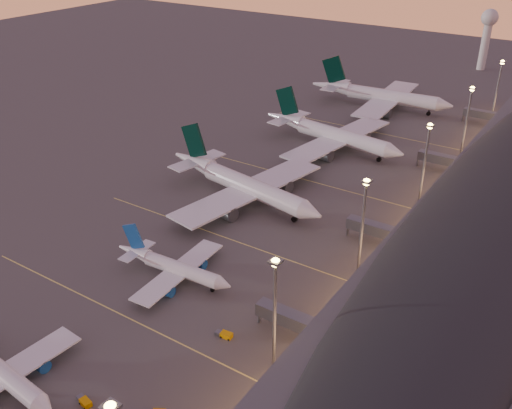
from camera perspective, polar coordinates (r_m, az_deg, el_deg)
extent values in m
plane|color=#464341|center=(136.02, -11.41, -9.82)|extent=(700.00, 700.00, 0.00)
cylinder|color=silver|center=(121.42, -23.71, -15.43)|extent=(21.79, 5.22, 3.67)
cone|color=silver|center=(112.90, -20.31, -18.53)|extent=(3.74, 3.92, 3.67)
cube|color=silver|center=(122.57, -23.91, -15.41)|extent=(8.49, 31.31, 0.40)
cylinder|color=navy|center=(124.96, -20.92, -14.53)|extent=(5.06, 3.10, 2.76)
cylinder|color=black|center=(116.95, -21.09, -18.52)|extent=(0.31, 0.31, 1.45)
cylinder|color=black|center=(125.04, -22.88, -15.36)|extent=(0.31, 0.31, 1.45)
cylinder|color=black|center=(125.18, -22.86, -15.43)|extent=(1.07, 0.72, 1.03)
cylinder|color=silver|center=(140.46, -7.40, -6.50)|extent=(21.08, 4.79, 3.56)
cone|color=silver|center=(134.53, -3.22, -8.01)|extent=(3.58, 3.75, 3.56)
cone|color=silver|center=(148.70, -12.11, -4.61)|extent=(9.64, 4.11, 3.56)
cube|color=silver|center=(141.34, -7.72, -6.59)|extent=(7.83, 30.29, 0.39)
cylinder|color=navy|center=(145.96, -5.91, -5.81)|extent=(4.87, 2.94, 2.67)
cylinder|color=navy|center=(137.55, -9.12, -8.40)|extent=(4.87, 2.94, 2.67)
cube|color=navy|center=(146.04, -12.15, -3.13)|extent=(6.54, 0.92, 7.72)
cube|color=silver|center=(147.74, -11.80, -4.56)|extent=(4.00, 10.97, 0.25)
cylinder|color=black|center=(137.54, -4.37, -8.43)|extent=(0.30, 0.30, 1.41)
cylinder|color=black|center=(137.66, -4.37, -8.49)|extent=(1.03, 0.68, 1.00)
cylinder|color=black|center=(144.33, -7.29, -6.64)|extent=(0.30, 0.30, 1.41)
cylinder|color=black|center=(144.45, -7.28, -6.71)|extent=(1.03, 0.68, 1.00)
cylinder|color=black|center=(141.18, -8.50, -7.61)|extent=(0.30, 0.30, 1.41)
cylinder|color=black|center=(141.30, -8.49, -7.68)|extent=(1.03, 0.68, 1.00)
cylinder|color=silver|center=(173.26, -0.20, 1.60)|extent=(38.96, 12.41, 5.83)
cone|color=silver|center=(160.36, 5.60, -0.85)|extent=(7.13, 6.81, 5.83)
cone|color=silver|center=(191.55, -6.28, 4.33)|extent=(18.15, 8.75, 5.83)
cube|color=silver|center=(174.87, -0.64, 1.48)|extent=(20.76, 57.41, 0.64)
cylinder|color=#54575C|center=(183.18, 2.34, 2.06)|extent=(9.33, 5.81, 4.37)
cylinder|color=#54575C|center=(167.30, -3.28, -0.62)|extent=(9.33, 5.81, 4.37)
cube|color=black|center=(188.07, -6.22, 6.36)|extent=(11.47, 2.85, 12.93)
cube|color=silver|center=(189.72, -5.87, 4.40)|extent=(9.63, 21.05, 0.41)
cylinder|color=black|center=(165.67, 3.86, -1.38)|extent=(0.54, 0.54, 2.33)
cylinder|color=black|center=(165.84, 3.86, -1.48)|extent=(1.78, 1.29, 1.63)
cylinder|color=black|center=(179.64, -0.01, 1.15)|extent=(0.54, 0.54, 2.33)
cylinder|color=black|center=(179.79, -0.01, 1.05)|extent=(1.78, 1.29, 1.63)
cylinder|color=black|center=(174.46, -1.86, 0.28)|extent=(0.54, 0.54, 2.33)
cylinder|color=black|center=(174.62, -1.85, 0.17)|extent=(1.78, 1.29, 1.63)
cylinder|color=silver|center=(215.39, 8.65, 6.67)|extent=(38.53, 11.31, 5.76)
cone|color=silver|center=(205.09, 13.77, 5.06)|extent=(6.93, 6.60, 5.76)
cone|color=silver|center=(230.38, 2.92, 8.56)|extent=(17.87, 8.23, 5.76)
cube|color=silver|center=(216.69, 8.23, 6.55)|extent=(19.15, 56.71, 0.63)
cylinder|color=#54575C|center=(226.46, 10.22, 6.81)|extent=(9.15, 5.54, 4.32)
cylinder|color=#54575C|center=(207.35, 6.54, 5.08)|extent=(9.15, 5.54, 4.32)
cube|color=black|center=(227.52, 3.14, 10.28)|extent=(11.37, 2.53, 12.78)
cube|color=silver|center=(228.86, 3.34, 8.65)|extent=(9.03, 20.73, 0.40)
cylinder|color=black|center=(209.28, 12.19, 4.51)|extent=(0.52, 0.52, 2.30)
cylinder|color=black|center=(209.41, 12.18, 4.42)|extent=(1.74, 1.23, 1.61)
cylinder|color=black|center=(221.56, 8.51, 6.17)|extent=(0.52, 0.52, 2.30)
cylinder|color=black|center=(221.68, 8.50, 6.09)|extent=(1.74, 1.23, 1.61)
cylinder|color=black|center=(215.31, 7.29, 5.60)|extent=(0.52, 0.52, 2.30)
cylinder|color=black|center=(215.44, 7.28, 5.52)|extent=(1.74, 1.23, 1.61)
cylinder|color=silver|center=(265.60, 13.43, 10.39)|extent=(40.81, 8.66, 6.12)
cone|color=silver|center=(260.34, 18.40, 9.38)|extent=(6.90, 6.52, 6.12)
cone|color=silver|center=(274.67, 7.52, 11.65)|extent=(18.64, 7.26, 6.12)
cube|color=silver|center=(266.44, 13.00, 10.25)|extent=(15.45, 59.83, 0.67)
cylinder|color=#54575C|center=(278.68, 14.07, 10.46)|extent=(9.42, 5.16, 4.59)
cylinder|color=#54575C|center=(254.81, 12.30, 9.04)|extent=(9.42, 5.16, 4.59)
cube|color=black|center=(272.26, 7.80, 13.21)|extent=(12.11, 1.68, 13.59)
cube|color=silver|center=(273.62, 7.97, 11.76)|extent=(7.86, 21.68, 0.43)
cylinder|color=black|center=(262.88, 16.88, 8.79)|extent=(0.52, 0.52, 2.45)
cylinder|color=black|center=(262.99, 16.87, 8.71)|extent=(1.78, 1.18, 1.71)
cylinder|color=black|center=(271.67, 12.95, 9.88)|extent=(0.52, 0.52, 2.45)
cylinder|color=black|center=(271.78, 12.94, 9.81)|extent=(1.78, 1.18, 1.71)
cylinder|color=black|center=(263.84, 12.36, 9.41)|extent=(0.52, 0.52, 2.45)
cylinder|color=black|center=(263.96, 12.35, 9.34)|extent=(1.78, 1.18, 1.71)
cube|color=#47474B|center=(165.26, 23.25, -1.96)|extent=(40.00, 255.00, 12.00)
ellipsoid|color=black|center=(162.59, 23.64, -0.12)|extent=(39.00, 253.00, 10.92)
cube|color=#F09B59|center=(169.14, 16.62, -0.45)|extent=(0.40, 244.80, 8.00)
cube|color=#54575C|center=(122.67, 3.50, -11.34)|extent=(16.00, 3.20, 3.00)
cylinder|color=slate|center=(127.33, 0.31, -10.90)|extent=(0.70, 0.70, 4.40)
cube|color=#54575C|center=(156.70, 11.87, -2.40)|extent=(16.00, 3.20, 3.00)
cylinder|color=slate|center=(160.37, 9.17, -2.34)|extent=(0.70, 0.70, 4.40)
cube|color=#54575C|center=(205.94, 18.06, 4.36)|extent=(16.00, 3.20, 3.00)
cylinder|color=slate|center=(208.75, 15.89, 4.31)|extent=(0.70, 0.70, 4.40)
cube|color=#54575C|center=(257.45, 21.80, 8.37)|extent=(16.00, 3.20, 3.00)
cylinder|color=slate|center=(259.71, 20.01, 8.30)|extent=(0.70, 0.70, 4.40)
cube|color=slate|center=(79.21, -14.37, -19.02)|extent=(2.20, 2.20, 0.50)
sphere|color=#FFCB51|center=(79.36, -14.35, -19.12)|extent=(1.80, 1.80, 1.80)
cylinder|color=slate|center=(110.13, 1.86, -11.23)|extent=(0.70, 0.70, 25.00)
cube|color=slate|center=(102.60, 1.96, -5.72)|extent=(2.20, 2.20, 0.50)
sphere|color=#FFCB51|center=(102.71, 1.96, -5.81)|extent=(1.80, 1.80, 1.80)
cylinder|color=slate|center=(139.93, 10.55, -2.40)|extent=(0.70, 0.70, 25.00)
cube|color=slate|center=(134.08, 11.01, 2.29)|extent=(2.20, 2.20, 0.50)
sphere|color=#FFCB51|center=(134.16, 11.00, 2.22)|extent=(1.80, 1.80, 1.80)
cylinder|color=slate|center=(178.29, 16.47, 3.75)|extent=(0.70, 0.70, 25.00)
cube|color=slate|center=(173.74, 17.03, 7.57)|extent=(2.20, 2.20, 0.50)
sphere|color=#FFCB51|center=(173.80, 17.02, 7.51)|extent=(1.80, 1.80, 1.80)
cylinder|color=slate|center=(219.19, 20.28, 7.66)|extent=(0.70, 0.70, 25.00)
cube|color=slate|center=(215.50, 20.83, 10.82)|extent=(2.20, 2.20, 0.50)
sphere|color=#FFCB51|center=(215.56, 20.82, 10.77)|extent=(1.80, 1.80, 1.80)
cylinder|color=slate|center=(261.44, 22.91, 10.30)|extent=(0.70, 0.70, 25.00)
cube|color=slate|center=(258.36, 23.43, 12.97)|extent=(2.20, 2.20, 0.50)
sphere|color=#FFCB51|center=(258.40, 23.43, 12.93)|extent=(1.80, 1.80, 1.80)
cylinder|color=silver|center=(347.37, 21.89, 14.51)|extent=(4.40, 4.40, 26.00)
sphere|color=silver|center=(344.71, 22.35, 16.92)|extent=(9.00, 9.00, 9.00)
cube|color=#D8C659|center=(133.40, -12.91, -10.87)|extent=(90.00, 0.36, 0.00)
cube|color=#D8C659|center=(157.62, -2.62, -3.48)|extent=(90.00, 0.36, 0.00)
cube|color=#D8C659|center=(191.32, 5.30, 2.39)|extent=(90.00, 0.36, 0.00)
cube|color=#D8C659|center=(237.64, 11.75, 7.11)|extent=(90.00, 0.36, 0.00)
cube|color=#D08A00|center=(124.68, -2.97, -12.91)|extent=(2.63, 1.81, 1.14)
cube|color=#54575C|center=(125.53, -3.73, -12.70)|extent=(1.58, 1.49, 0.83)
cylinder|color=black|center=(125.05, -2.41, -12.96)|extent=(0.47, 0.23, 0.46)
cylinder|color=black|center=(124.04, -2.77, -13.37)|extent=(0.47, 0.23, 0.46)
cylinder|color=black|center=(125.78, -3.17, -12.70)|extent=(0.47, 0.23, 0.46)
cylinder|color=black|center=(124.78, -3.53, -13.10)|extent=(0.47, 0.23, 0.46)
cube|color=#D08A00|center=(115.51, -16.67, -18.45)|extent=(2.64, 1.96, 1.09)
cube|color=#54575C|center=(116.80, -17.11, -18.00)|extent=(1.63, 1.56, 0.79)
cylinder|color=black|center=(115.35, -16.08, -18.66)|extent=(0.46, 0.27, 0.44)
cylinder|color=black|center=(114.96, -16.76, -18.98)|extent=(0.46, 0.27, 0.44)
cylinder|color=black|center=(116.52, -16.54, -18.16)|extent=(0.46, 0.27, 0.44)
cylinder|color=black|center=(116.14, -17.21, -18.47)|extent=(0.46, 0.27, 0.44)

